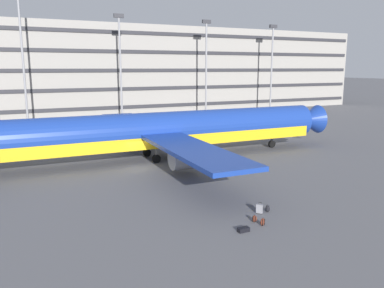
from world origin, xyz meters
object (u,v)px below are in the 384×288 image
object	(u,v)px
airliner	(161,131)
backpack_orange	(255,219)
suitcase_laid_flat	(259,209)
backpack_black	(268,209)
suitcase_upright	(243,230)
backpack_silver	(262,222)

from	to	relation	value
airliner	backpack_orange	bearing A→B (deg)	-92.05
suitcase_laid_flat	backpack_black	world-z (taller)	suitcase_laid_flat
suitcase_upright	backpack_orange	distance (m)	1.77
suitcase_upright	backpack_silver	xyz separation A→B (m)	(1.58, 0.27, 0.11)
airliner	backpack_silver	distance (m)	20.30
backpack_silver	backpack_orange	xyz separation A→B (m)	(-0.12, 0.71, -0.02)
airliner	suitcase_laid_flat	bearing A→B (deg)	-88.58
suitcase_laid_flat	backpack_orange	xyz separation A→B (m)	(-1.15, -1.12, -0.13)
airliner	backpack_black	size ratio (longest dim) A/B	82.97
suitcase_laid_flat	backpack_orange	bearing A→B (deg)	-135.71
backpack_silver	suitcase_upright	bearing A→B (deg)	-170.31
airliner	backpack_silver	bearing A→B (deg)	-91.65
airliner	suitcase_upright	size ratio (longest dim) A/B	57.82
suitcase_upright	backpack_orange	xyz separation A→B (m)	(1.47, 0.98, 0.09)
backpack_silver	backpack_orange	world-z (taller)	backpack_silver
airliner	backpack_orange	size ratio (longest dim) A/B	85.83
backpack_silver	airliner	bearing A→B (deg)	88.35
airliner	backpack_black	world-z (taller)	airliner
airliner	suitcase_upright	bearing A→B (deg)	-96.06
airliner	backpack_silver	xyz separation A→B (m)	(-0.58, -20.09, -2.80)
backpack_orange	backpack_black	bearing A→B (deg)	31.34
airliner	backpack_silver	world-z (taller)	airliner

